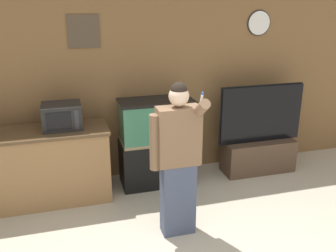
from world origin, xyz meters
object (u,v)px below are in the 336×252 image
(aquarium_on_stand, at_px, (156,142))
(tv_on_stand, at_px, (259,147))
(microwave, at_px, (62,116))
(person_standing, at_px, (178,159))
(counter_island, at_px, (43,166))

(aquarium_on_stand, xyz_separation_m, tv_on_stand, (1.53, -0.05, -0.21))
(microwave, xyz_separation_m, aquarium_on_stand, (1.20, 0.05, -0.50))
(aquarium_on_stand, relative_size, person_standing, 0.71)
(counter_island, xyz_separation_m, tv_on_stand, (3.01, 0.04, -0.09))
(aquarium_on_stand, bearing_deg, counter_island, -176.52)
(counter_island, relative_size, person_standing, 0.98)
(counter_island, relative_size, aquarium_on_stand, 1.38)
(counter_island, height_order, person_standing, person_standing)
(counter_island, distance_m, microwave, 0.68)
(counter_island, bearing_deg, person_standing, -37.91)
(counter_island, relative_size, microwave, 3.55)
(person_standing, bearing_deg, aquarium_on_stand, 86.69)
(microwave, relative_size, aquarium_on_stand, 0.39)
(aquarium_on_stand, height_order, person_standing, person_standing)
(aquarium_on_stand, bearing_deg, microwave, -177.76)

